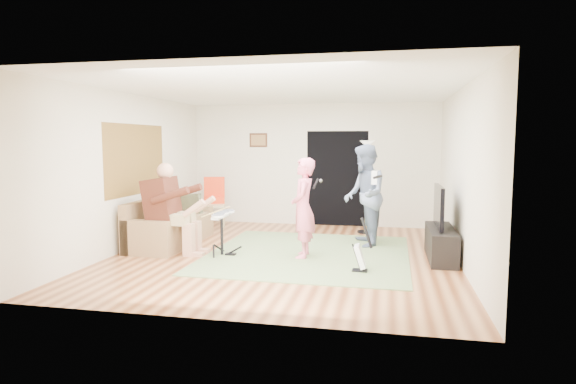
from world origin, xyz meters
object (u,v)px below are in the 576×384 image
Objects in this scene: sofa at (167,229)px; dining_chair at (215,210)px; torchiere_lamp at (366,170)px; television at (439,206)px; guitarist at (365,195)px; tv_cabinet at (441,244)px; guitar_spare at (361,256)px; drum_kit at (222,236)px; singer at (303,208)px.

sofa is 1.74m from dining_chair.
torchiere_lamp is 3.35m from dining_chair.
television is (1.23, -2.02, -0.44)m from torchiere_lamp.
guitarist reaches higher than sofa.
television is (-0.05, 0.00, 0.60)m from tv_cabinet.
torchiere_lamp is at bearing 91.26° from guitar_spare.
sofa is 1.10× the size of torchiere_lamp.
drum_kit is 2.56m from dining_chair.
sofa is 4.80m from tv_cabinet.
drum_kit is at bearing -172.28° from tv_cabinet.
guitar_spare reaches higher than drum_kit.
guitarist is 1.30× the size of tv_cabinet.
singer reaches higher than television.
sofa is 3.65m from guitarist.
sofa reaches higher than tv_cabinet.
singer is 1.15× the size of tv_cabinet.
torchiere_lamp is (-0.03, 1.26, 0.38)m from guitarist.
television is at bearing -58.75° from torchiere_lamp.
guitarist is (3.54, 0.58, 0.63)m from sofa.
guitarist is 1.32m from torchiere_lamp.
drum_kit is 0.45× the size of singer.
dining_chair is at bearing -177.54° from torchiere_lamp.
torchiere_lamp is at bearing 154.00° from singer.
guitar_spare is at bearing -56.47° from dining_chair.
guitar_spare is at bearing -18.51° from sofa.
torchiere_lamp reaches higher than drum_kit.
guitarist is 1.61m from tv_cabinet.
sofa is at bearing -152.31° from torchiere_lamp.
torchiere_lamp is at bearing 121.25° from television.
tv_cabinet is at bearing 7.72° from drum_kit.
tv_cabinet is at bearing -57.72° from torchiere_lamp.
television is (4.45, -1.88, 0.46)m from dining_chair.
dining_chair is 4.85m from television.
guitar_spare is (3.58, -1.20, -0.05)m from sofa.
dining_chair reaches higher than guitar_spare.
tv_cabinet is at bearing 47.36° from guitarist.
guitarist reaches higher than tv_cabinet.
guitar_spare is at bearing -13.50° from drum_kit.
dining_chair is 1.07× the size of television.
torchiere_lamp is at bearing 122.28° from tv_cabinet.
television is at bearing 7.83° from drum_kit.
drum_kit is at bearing -172.17° from television.
guitar_spare is 1.67m from television.
drum_kit is at bearing -82.01° from dining_chair.
torchiere_lamp reaches higher than singer.
drum_kit is 0.40× the size of guitarist.
guitar_spare is 4.39m from dining_chair.
tv_cabinet is (1.21, 1.02, 0.02)m from guitar_spare.
guitarist reaches higher than guitar_spare.
guitar_spare is (2.29, -0.55, -0.09)m from drum_kit.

